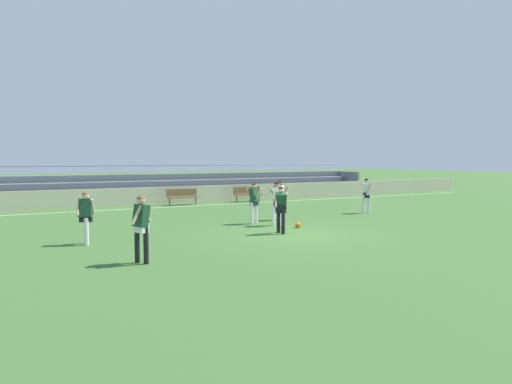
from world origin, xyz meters
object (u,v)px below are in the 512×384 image
(bleacher_stand, at_px, (183,185))
(player_dark_deep_cover, at_px, (86,213))
(player_dark_wide_right, at_px, (254,199))
(bench_centre_sideline, at_px, (247,193))
(player_dark_trailing_run, at_px, (141,223))
(player_white_on_ball, at_px, (277,199))
(bench_far_right, at_px, (182,195))
(player_white_dropping_back, at_px, (366,192))
(player_white_wide_left, at_px, (281,196))
(soccer_ball, at_px, (298,225))
(player_dark_pressing_high, at_px, (281,206))

(bleacher_stand, distance_m, player_dark_deep_cover, 15.50)
(player_dark_wide_right, relative_size, player_dark_deep_cover, 1.03)
(bench_centre_sideline, relative_size, player_dark_trailing_run, 1.05)
(player_dark_trailing_run, bearing_deg, player_dark_wide_right, 39.97)
(bleacher_stand, relative_size, player_white_on_ball, 15.66)
(bleacher_stand, bearing_deg, player_dark_trailing_run, -113.49)
(bench_far_right, height_order, player_dark_trailing_run, player_dark_trailing_run)
(player_white_dropping_back, height_order, player_dark_wide_right, player_white_dropping_back)
(bench_far_right, xyz_separation_m, player_white_on_ball, (0.34, -9.64, 0.48))
(bench_centre_sideline, xyz_separation_m, player_white_wide_left, (-2.82, -8.30, 0.47))
(bleacher_stand, bearing_deg, soccer_ball, -91.64)
(bench_far_right, xyz_separation_m, player_white_dropping_back, (6.32, -8.14, 0.45))
(bench_centre_sideline, distance_m, player_dark_pressing_high, 12.39)
(player_dark_wide_right, bearing_deg, soccer_ball, -63.05)
(player_dark_deep_cover, bearing_deg, bleacher_stand, 58.85)
(player_dark_pressing_high, xyz_separation_m, player_white_on_ball, (0.92, 1.78, 0.04))
(player_dark_pressing_high, distance_m, player_dark_wide_right, 2.68)
(player_white_wide_left, bearing_deg, soccer_ball, -105.76)
(player_dark_pressing_high, bearing_deg, bench_centre_sideline, 67.37)
(player_dark_pressing_high, height_order, soccer_ball, player_dark_pressing_high)
(player_dark_wide_right, height_order, player_dark_trailing_run, player_dark_trailing_run)
(bleacher_stand, xyz_separation_m, soccer_ball, (-0.39, -13.52, -0.82))
(bench_far_right, height_order, player_white_dropping_back, player_white_dropping_back)
(player_white_dropping_back, bearing_deg, bench_centre_sideline, 104.70)
(player_dark_pressing_high, height_order, player_white_on_ball, player_white_on_ball)
(player_white_on_ball, bearing_deg, player_dark_deep_cover, -174.69)
(player_dark_deep_cover, bearing_deg, player_white_wide_left, 13.68)
(bleacher_stand, distance_m, soccer_ball, 13.55)
(bench_centre_sideline, xyz_separation_m, player_white_dropping_back, (2.14, -8.14, 0.45))
(player_dark_pressing_high, relative_size, player_dark_deep_cover, 1.02)
(bench_centre_sideline, distance_m, player_white_dropping_back, 8.43)
(player_white_on_ball, xyz_separation_m, soccer_ball, (0.38, -0.92, -0.91))
(bench_centre_sideline, relative_size, player_dark_wide_right, 1.08)
(bench_far_right, bearing_deg, bench_centre_sideline, 0.00)
(bench_centre_sideline, relative_size, player_dark_deep_cover, 1.11)
(bleacher_stand, distance_m, player_dark_trailing_run, 18.24)
(player_dark_deep_cover, bearing_deg, soccer_ball, -1.89)
(player_dark_wide_right, relative_size, player_white_wide_left, 0.98)
(bench_centre_sideline, xyz_separation_m, player_dark_deep_cover, (-11.09, -10.31, 0.41))
(player_white_on_ball, distance_m, player_white_wide_left, 1.68)
(player_dark_wide_right, bearing_deg, player_dark_deep_cover, -167.07)
(bleacher_stand, relative_size, player_white_dropping_back, 16.04)
(soccer_ball, bearing_deg, player_white_wide_left, 74.24)
(bleacher_stand, relative_size, player_white_wide_left, 15.77)
(player_white_on_ball, relative_size, player_dark_trailing_run, 1.00)
(bench_far_right, bearing_deg, player_dark_trailing_run, -114.09)
(bleacher_stand, bearing_deg, bench_far_right, -110.60)
(bench_centre_sideline, bearing_deg, player_white_on_ball, -111.72)
(bench_far_right, height_order, soccer_ball, bench_far_right)
(player_white_dropping_back, relative_size, soccer_ball, 7.60)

